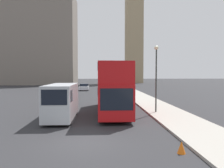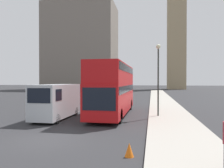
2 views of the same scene
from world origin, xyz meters
The scene contains 9 objects.
ground_plane centered at (0.00, 0.00, 0.00)m, with size 300.00×300.00×0.00m, color #28282B.
sidewalk_strip centered at (6.77, 0.00, 0.07)m, with size 3.54×120.00×0.15m.
clock_tower centered at (14.23, 74.57, 29.76)m, with size 6.96×7.13×57.96m.
building_block_distant centered at (-19.69, 64.67, 15.06)m, with size 24.35×15.53×36.58m.
red_double_decker_bus centered at (1.93, 8.51, 2.46)m, with size 2.53×10.77×4.39m.
white_van centered at (-2.11, 5.58, 1.44)m, with size 1.97×5.56×2.70m.
street_lamp centered at (5.76, 7.73, 3.96)m, with size 0.36×0.36×5.81m.
parked_sedan centered at (-2.49, 35.59, 0.66)m, with size 1.84×4.22×1.45m.
traffic_cone centered at (4.39, -1.92, 0.28)m, with size 0.36×0.36×0.55m.
Camera 1 is at (0.82, -11.17, 3.50)m, focal length 35.00 mm.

